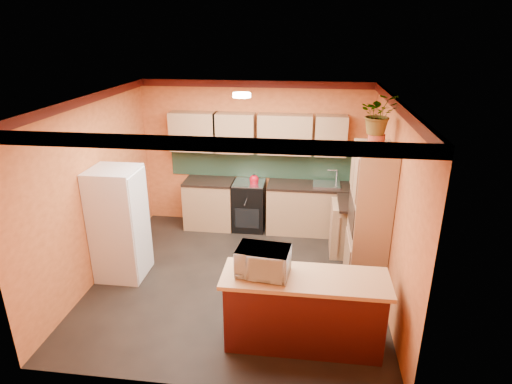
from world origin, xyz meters
TOP-DOWN VIEW (x-y plane):
  - room_shell at (0.02, 0.28)m, footprint 4.24×4.24m
  - base_cabinets_back at (0.55, 1.80)m, footprint 3.65×0.60m
  - countertop_back at (0.55, 1.80)m, footprint 3.65×0.62m
  - stove at (-0.08, 1.80)m, footprint 0.58×0.58m
  - kettle at (0.02, 1.75)m, footprint 0.20×0.20m
  - sink at (1.32, 1.80)m, footprint 0.48×0.40m
  - base_cabinets_right at (1.80, 1.05)m, footprint 0.60×0.80m
  - countertop_right at (1.80, 1.05)m, footprint 0.62×0.80m
  - fridge at (-1.75, -0.07)m, footprint 0.68×0.66m
  - pantry at (1.85, 0.08)m, footprint 0.48×0.90m
  - fern_pot at (1.85, 0.13)m, footprint 0.22×0.22m
  - fern at (1.85, 0.13)m, footprint 0.48×0.42m
  - breakfast_bar at (1.01, -1.29)m, footprint 1.80×0.55m
  - bar_top at (1.01, -1.29)m, footprint 1.90×0.65m
  - microwave at (0.53, -1.29)m, footprint 0.63×0.46m

SIDE VIEW (x-z plane):
  - base_cabinets_back at x=0.55m, z-range 0.00..0.88m
  - base_cabinets_right at x=1.80m, z-range 0.00..0.88m
  - breakfast_bar at x=1.01m, z-range 0.00..0.88m
  - stove at x=-0.08m, z-range 0.00..0.91m
  - fridge at x=-1.75m, z-range 0.00..1.70m
  - countertop_back at x=0.55m, z-range 0.88..0.92m
  - countertop_right at x=1.80m, z-range 0.88..0.92m
  - bar_top at x=1.01m, z-range 0.88..0.93m
  - sink at x=1.32m, z-range 0.92..0.95m
  - kettle at x=0.02m, z-range 0.91..1.09m
  - pantry at x=1.85m, z-range 0.00..2.10m
  - microwave at x=0.53m, z-range 0.93..1.26m
  - room_shell at x=0.02m, z-range 0.73..3.45m
  - fern_pot at x=1.85m, z-range 2.10..2.26m
  - fern at x=1.85m, z-range 2.26..2.79m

